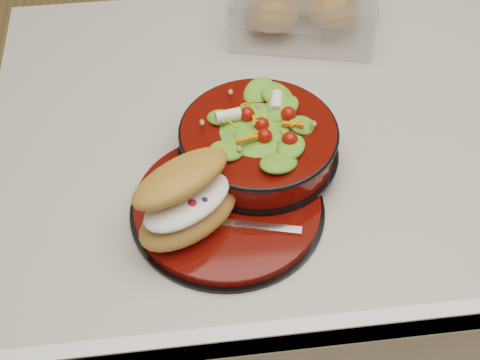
{
  "coord_description": "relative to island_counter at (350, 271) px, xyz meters",
  "views": [
    {
      "loc": [
        -0.32,
        -0.75,
        1.62
      ],
      "look_at": [
        -0.25,
        -0.15,
        0.94
      ],
      "focal_mm": 50.0,
      "sensor_mm": 36.0,
      "label": 1
    }
  ],
  "objects": [
    {
      "name": "croissant",
      "position": [
        -0.32,
        -0.2,
        0.51
      ],
      "size": [
        0.17,
        0.17,
        0.09
      ],
      "rotation": [
        0.0,
        0.0,
        0.61
      ],
      "color": "#BC7739",
      "rests_on": "dinner_plate"
    },
    {
      "name": "dinner_plate",
      "position": [
        -0.27,
        -0.17,
        0.46
      ],
      "size": [
        0.27,
        0.27,
        0.02
      ],
      "rotation": [
        0.0,
        0.0,
        0.09
      ],
      "color": "black",
      "rests_on": "island_counter"
    },
    {
      "name": "fork",
      "position": [
        -0.26,
        -0.21,
        0.47
      ],
      "size": [
        0.16,
        0.06,
        0.0
      ],
      "rotation": [
        0.0,
        0.0,
        1.31
      ],
      "color": "silver",
      "rests_on": "dinner_plate"
    },
    {
      "name": "pastry_box",
      "position": [
        -0.09,
        0.24,
        0.49
      ],
      "size": [
        0.28,
        0.23,
        0.09
      ],
      "rotation": [
        0.0,
        0.0,
        -0.24
      ],
      "color": "white",
      "rests_on": "island_counter"
    },
    {
      "name": "salad_bowl",
      "position": [
        -0.22,
        -0.09,
        0.5
      ],
      "size": [
        0.23,
        0.23,
        0.1
      ],
      "rotation": [
        0.0,
        0.0,
        -0.17
      ],
      "color": "black",
      "rests_on": "dinner_plate"
    },
    {
      "name": "island_counter",
      "position": [
        0.0,
        0.0,
        0.0
      ],
      "size": [
        1.24,
        0.74,
        0.9
      ],
      "color": "silver",
      "rests_on": "ground"
    }
  ]
}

